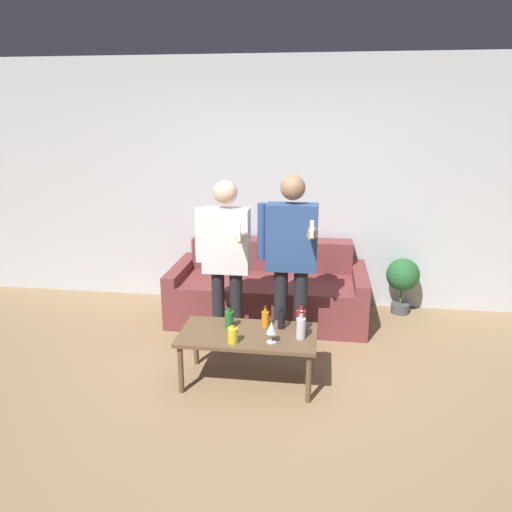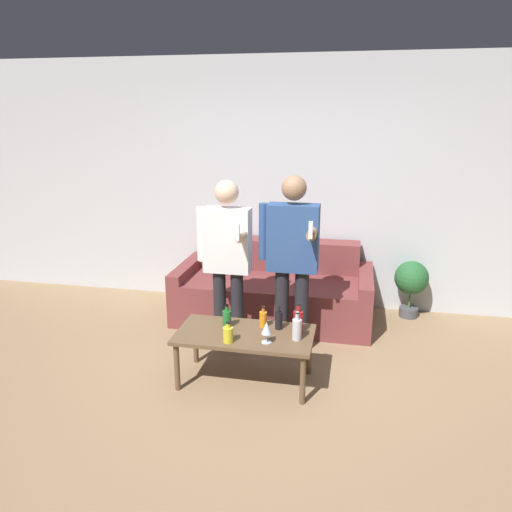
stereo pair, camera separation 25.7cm
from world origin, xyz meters
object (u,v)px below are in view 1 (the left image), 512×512
(bottle_orange, at_px, (281,319))
(person_standing_left, at_px, (226,254))
(couch, at_px, (269,291))
(coffee_table, at_px, (248,338))
(person_standing_right, at_px, (291,252))

(bottle_orange, relative_size, person_standing_left, 0.13)
(couch, height_order, coffee_table, couch)
(person_standing_left, bearing_deg, coffee_table, -62.30)
(bottle_orange, bearing_deg, couch, 101.13)
(bottle_orange, height_order, person_standing_right, person_standing_right)
(bottle_orange, height_order, person_standing_left, person_standing_left)
(couch, xyz_separation_m, coffee_table, (-0.01, -1.37, 0.09))
(bottle_orange, bearing_deg, coffee_table, -152.22)
(coffee_table, xyz_separation_m, person_standing_right, (0.29, 0.61, 0.56))
(coffee_table, relative_size, bottle_orange, 5.38)
(person_standing_left, distance_m, person_standing_right, 0.57)
(person_standing_left, bearing_deg, bottle_orange, -36.84)
(person_standing_left, height_order, person_standing_right, person_standing_right)
(person_standing_right, bearing_deg, coffee_table, -115.36)
(couch, bearing_deg, person_standing_right, -69.88)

